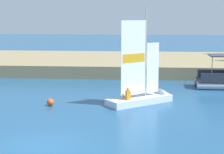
# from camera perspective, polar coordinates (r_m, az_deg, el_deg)

# --- Properties ---
(ground_plane) EXTENTS (200.00, 200.00, 0.00)m
(ground_plane) POSITION_cam_1_polar(r_m,az_deg,el_deg) (17.11, -10.34, -10.10)
(ground_plane) COLOR navy
(shore_bank) EXTENTS (80.00, 15.02, 1.14)m
(shore_bank) POSITION_cam_1_polar(r_m,az_deg,el_deg) (41.18, -1.28, 2.16)
(shore_bank) COLOR #897A56
(shore_bank) RESTS_ON ground
(sailboat) EXTENTS (4.76, 4.15, 6.57)m
(sailboat) POSITION_cam_1_polar(r_m,az_deg,el_deg) (24.96, 5.52, -2.74)
(sailboat) COLOR silver
(sailboat) RESTS_ON ground
(channel_buoy) EXTENTS (0.46, 0.46, 0.46)m
(channel_buoy) POSITION_cam_1_polar(r_m,az_deg,el_deg) (24.24, -9.26, -3.76)
(channel_buoy) COLOR #E54C19
(channel_buoy) RESTS_ON ground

